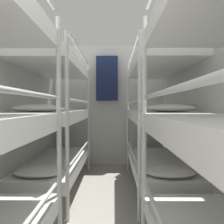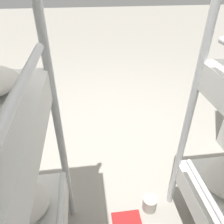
% 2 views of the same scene
% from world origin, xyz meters
% --- Properties ---
extents(ground_plane, '(20.00, 20.00, 0.00)m').
position_xyz_m(ground_plane, '(0.00, 0.00, 0.00)').
color(ground_plane, gray).
extents(tin_can, '(0.11, 0.11, 0.12)m').
position_xyz_m(tin_can, '(-0.21, 0.62, 0.06)').
color(tin_can, '#B7B2A8').
rests_on(tin_can, ground_plane).
extents(floor_book, '(0.21, 0.14, 0.02)m').
position_xyz_m(floor_book, '(-0.01, 0.70, 0.01)').
color(floor_book, maroon).
rests_on(floor_book, ground_plane).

